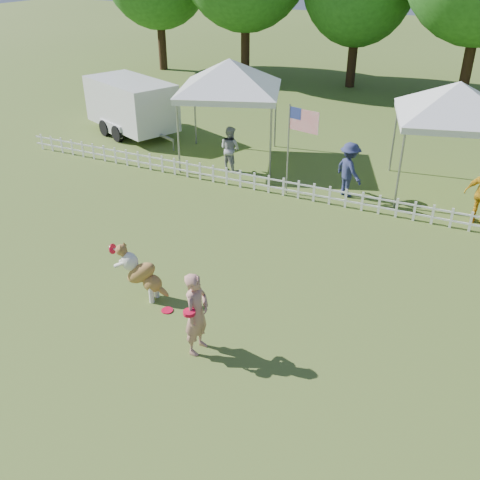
% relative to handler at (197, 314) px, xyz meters
% --- Properties ---
extents(ground, '(120.00, 120.00, 0.00)m').
position_rel_handler_xyz_m(ground, '(-0.51, 0.53, -0.86)').
color(ground, '#3F561B').
rests_on(ground, ground).
extents(picket_fence, '(22.00, 0.08, 0.60)m').
position_rel_handler_xyz_m(picket_fence, '(-0.51, 7.53, -0.56)').
color(picket_fence, white).
rests_on(picket_fence, ground).
extents(handler, '(0.42, 0.63, 1.71)m').
position_rel_handler_xyz_m(handler, '(0.00, 0.00, 0.00)').
color(handler, tan).
rests_on(handler, ground).
extents(dog, '(1.24, 0.50, 1.26)m').
position_rel_handler_xyz_m(dog, '(-1.98, 1.01, -0.23)').
color(dog, brown).
rests_on(dog, ground).
extents(frisbee_on_turf, '(0.32, 0.32, 0.02)m').
position_rel_handler_xyz_m(frisbee_on_turf, '(-1.23, 0.79, -0.84)').
color(frisbee_on_turf, red).
rests_on(frisbee_on_turf, ground).
extents(canopy_tent_left, '(4.32, 4.32, 3.49)m').
position_rel_handler_xyz_m(canopy_tent_left, '(-4.28, 9.78, 0.89)').
color(canopy_tent_left, white).
rests_on(canopy_tent_left, ground).
extents(canopy_tent_right, '(4.00, 4.00, 3.38)m').
position_rel_handler_xyz_m(canopy_tent_right, '(3.12, 10.09, 0.83)').
color(canopy_tent_right, white).
rests_on(canopy_tent_right, ground).
extents(cargo_trailer, '(5.55, 4.03, 2.23)m').
position_rel_handler_xyz_m(cargo_trailer, '(-9.30, 10.74, 0.26)').
color(cargo_trailer, silver).
rests_on(cargo_trailer, ground).
extents(flag_pole, '(1.08, 0.37, 2.83)m').
position_rel_handler_xyz_m(flag_pole, '(-1.25, 7.76, 0.56)').
color(flag_pole, gray).
rests_on(flag_pole, ground).
extents(spectator_a, '(0.88, 0.76, 1.56)m').
position_rel_handler_xyz_m(spectator_a, '(-3.75, 8.76, -0.08)').
color(spectator_a, '#99999E').
rests_on(spectator_a, ground).
extents(spectator_b, '(1.27, 1.20, 1.72)m').
position_rel_handler_xyz_m(spectator_b, '(0.53, 8.43, 0.00)').
color(spectator_b, navy).
rests_on(spectator_b, ground).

